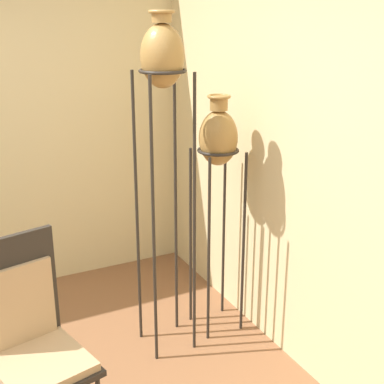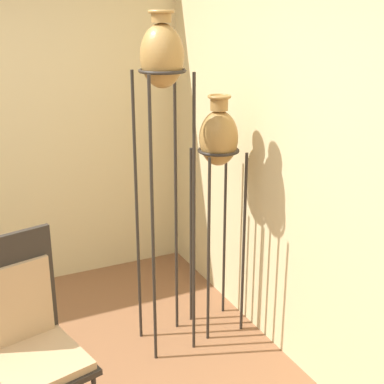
# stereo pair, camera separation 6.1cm
# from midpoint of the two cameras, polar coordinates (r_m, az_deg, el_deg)

# --- Properties ---
(wall_right) EXTENTS (0.06, 7.69, 2.70)m
(wall_right) POSITION_cam_midpoint_polar(r_m,az_deg,el_deg) (3.11, 12.33, 3.47)
(wall_right) COLOR beige
(wall_right) RESTS_ON ground_plane
(vase_stand_tall) EXTENTS (0.29, 0.29, 2.16)m
(vase_stand_tall) POSITION_cam_midpoint_polar(r_m,az_deg,el_deg) (3.16, -3.71, 12.58)
(vase_stand_tall) COLOR #28231E
(vase_stand_tall) RESTS_ON ground_plane
(vase_stand_medium) EXTENTS (0.29, 0.29, 1.65)m
(vase_stand_medium) POSITION_cam_midpoint_polar(r_m,az_deg,el_deg) (3.46, 2.31, 5.04)
(vase_stand_medium) COLOR #28231E
(vase_stand_medium) RESTS_ON ground_plane
(chair) EXTENTS (0.54, 0.56, 1.13)m
(chair) POSITION_cam_midpoint_polar(r_m,az_deg,el_deg) (2.82, -17.44, -14.54)
(chair) COLOR #28231E
(chair) RESTS_ON ground_plane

